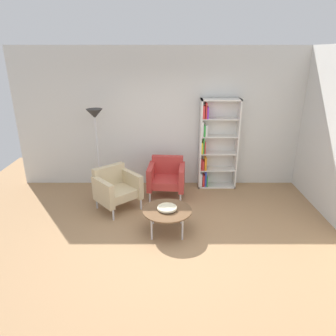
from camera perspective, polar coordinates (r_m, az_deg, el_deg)
name	(u,v)px	position (r m, az deg, el deg)	size (l,w,h in m)	color
ground_plane	(168,245)	(4.81, 0.05, -14.27)	(8.32, 8.32, 0.00)	#9E7751
plaster_back_panel	(168,119)	(6.53, 0.08, 9.19)	(6.40, 0.12, 2.90)	silver
bookshelf_tall	(215,145)	(6.53, 8.83, 4.27)	(0.80, 0.30, 1.90)	silver
coffee_table_low	(167,211)	(4.96, -0.11, -8.08)	(0.80, 0.80, 0.40)	brown
decorative_bowl	(167,208)	(4.93, -0.11, -7.43)	(0.32, 0.32, 0.05)	beige
armchair_near_window	(116,187)	(5.76, -9.63, -3.61)	(0.95, 0.94, 0.78)	#C6B289
armchair_by_bookshelf	(167,176)	(6.17, -0.19, -1.59)	(0.77, 0.71, 0.78)	#B73833
floor_lamp_torchiere	(96,124)	(6.23, -13.33, 8.04)	(0.32, 0.32, 1.74)	silver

